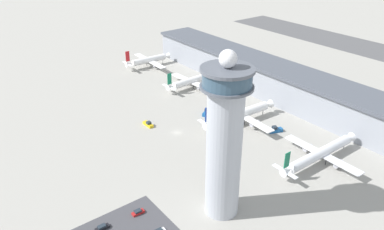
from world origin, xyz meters
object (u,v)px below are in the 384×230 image
Objects in this scene: car_yellow_taxi at (138,212)px; car_red_hatchback at (102,228)px; airplane_gate_bravo at (191,81)px; airplane_gate_delta at (320,153)px; service_truck_baggage at (275,130)px; service_truck_catering at (207,112)px; airplane_gate_charlie at (240,114)px; control_tower at (224,139)px; service_truck_fuel at (148,124)px; airplane_gate_alpha at (149,60)px.

car_yellow_taxi is 13.07m from car_red_hatchback.
airplane_gate_bravo is 96.90m from airplane_gate_delta.
service_truck_baggage is (68.42, -0.70, -2.98)m from airplane_gate_bravo.
airplane_gate_bravo is 4.99× the size of service_truck_catering.
airplane_gate_charlie is 9.03× the size of car_red_hatchback.
airplane_gate_delta is 91.68m from car_red_hatchback.
airplane_gate_charlie is at bearing 130.50° from control_tower.
control_tower is at bearing -35.42° from service_truck_catering.
control_tower is 1.65× the size of airplane_gate_bravo.
control_tower reaches higher than service_truck_baggage.
airplane_gate_bravo is 52.97m from service_truck_fuel.
car_yellow_taxi is (78.05, -81.92, -3.48)m from airplane_gate_bravo.
airplane_gate_bravo is at bearing 119.42° from service_truck_fuel.
service_truck_catering is 1.47× the size of car_red_hatchback.
service_truck_catering is 0.98× the size of service_truck_baggage.
airplane_gate_alpha is at bearing 178.09° from airplane_gate_delta.
airplane_gate_charlie reaches higher than airplane_gate_alpha.
airplane_gate_alpha is at bearing 148.27° from service_truck_fuel.
airplane_gate_charlie is at bearing -4.25° from airplane_gate_alpha.
airplane_gate_bravo is 122.53m from car_red_hatchback.
service_truck_baggage is at bearing 170.49° from airplane_gate_delta.
service_truck_catering is at bearing -10.08° from airplane_gate_alpha.
airplane_gate_bravo is at bearing 148.43° from control_tower.
service_truck_baggage is (34.40, 14.42, -0.03)m from service_truck_catering.
service_truck_fuel reaches higher than car_yellow_taxi.
car_yellow_taxi is (26.59, -73.92, -4.28)m from airplane_gate_charlie.
service_truck_fuel is at bearing -60.58° from airplane_gate_bravo.
car_red_hatchback is at bearing -37.08° from airplane_gate_alpha.
car_red_hatchback is (43.32, -79.85, -0.52)m from service_truck_catering.
service_truck_baggage is at bearing 114.10° from control_tower.
airplane_gate_delta is at bearing 3.24° from airplane_gate_charlie.
airplane_gate_alpha is at bearing 175.75° from airplane_gate_charlie.
airplane_gate_delta is 28.88m from service_truck_baggage.
service_truck_baggage is (42.45, 45.35, 0.24)m from service_truck_fuel.
airplane_gate_charlie is 90.84m from car_red_hatchback.
car_yellow_taxi is at bearing -123.28° from control_tower.
control_tower is 112.98m from airplane_gate_bravo.
airplane_gate_charlie reaches higher than car_red_hatchback.
airplane_gate_bravo is 37.35m from service_truck_catering.
control_tower is 49.54m from car_red_hatchback.
airplane_gate_bravo is 5.31× the size of service_truck_fuel.
airplane_gate_delta is 6.51× the size of service_truck_catering.
service_truck_fuel is (-8.05, -30.93, -0.27)m from service_truck_catering.
airplane_gate_delta is 78.81m from car_yellow_taxi.
airplane_gate_bravo is at bearing 129.16° from car_red_hatchback.
airplane_gate_bravo reaches higher than service_truck_catering.
service_truck_fuel is 63.24m from car_yellow_taxi.
control_tower is at bearing -93.08° from airplane_gate_delta.
service_truck_catering is (-17.43, -7.12, -3.74)m from airplane_gate_charlie.
car_red_hatchback is (-16.59, -37.25, -28.15)m from control_tower.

